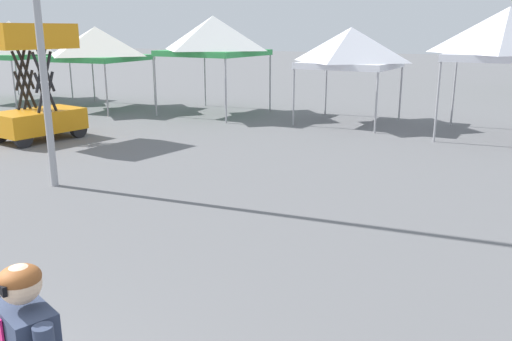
{
  "coord_description": "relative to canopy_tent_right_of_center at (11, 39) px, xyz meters",
  "views": [
    {
      "loc": [
        3.5,
        -0.93,
        3.04
      ],
      "look_at": [
        0.56,
        4.87,
        1.3
      ],
      "focal_mm": 37.14,
      "sensor_mm": 36.0,
      "label": 1
    }
  ],
  "objects": [
    {
      "name": "canopy_tent_right_of_center",
      "position": [
        0.0,
        0.0,
        0.0
      ],
      "size": [
        3.67,
        3.67,
        3.39
      ],
      "color": "#9E9EA3",
      "rests_on": "ground"
    },
    {
      "name": "scissor_lift",
      "position": [
        7.73,
        -5.62,
        -1.6
      ],
      "size": [
        1.74,
        2.49,
        3.19
      ],
      "color": "black",
      "rests_on": "ground"
    },
    {
      "name": "canopy_tent_behind_center",
      "position": [
        14.65,
        1.11,
        -0.16
      ],
      "size": [
        3.01,
        3.01,
        3.11
      ],
      "color": "#9E9EA3",
      "rests_on": "ground"
    },
    {
      "name": "canopy_tent_behind_left",
      "position": [
        9.64,
        0.78,
        0.19
      ],
      "size": [
        3.37,
        3.37,
        3.51
      ],
      "color": "#9E9EA3",
      "rests_on": "ground"
    },
    {
      "name": "canopy_tent_left_of_center",
      "position": [
        4.9,
        -0.11,
        -0.12
      ],
      "size": [
        3.47,
        3.47,
        3.14
      ],
      "color": "#9E9EA3",
      "rests_on": "ground"
    },
    {
      "name": "canopy_tent_far_left",
      "position": [
        19.25,
        0.57,
        0.3
      ],
      "size": [
        3.13,
        3.13,
        3.65
      ],
      "color": "#9E9EA3",
      "rests_on": "ground"
    }
  ]
}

